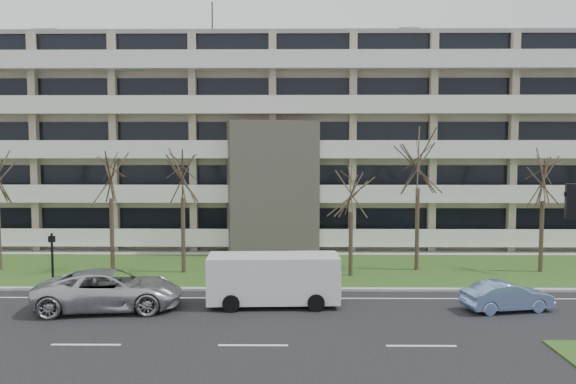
{
  "coord_description": "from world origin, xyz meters",
  "views": [
    {
      "loc": [
        1.44,
        -19.57,
        6.89
      ],
      "look_at": [
        1.15,
        10.0,
        4.79
      ],
      "focal_mm": 35.0,
      "sensor_mm": 36.0,
      "label": 1
    }
  ],
  "objects_px": {
    "silver_pickup": "(110,290)",
    "white_van": "(275,275)",
    "blue_sedan": "(507,296)",
    "pedestrian_signal": "(52,254)"
  },
  "relations": [
    {
      "from": "silver_pickup",
      "to": "white_van",
      "type": "bearing_deg",
      "value": -90.69
    },
    {
      "from": "blue_sedan",
      "to": "white_van",
      "type": "xyz_separation_m",
      "value": [
        -10.14,
        0.82,
        0.73
      ]
    },
    {
      "from": "silver_pickup",
      "to": "white_van",
      "type": "xyz_separation_m",
      "value": [
        7.24,
        0.79,
        0.49
      ]
    },
    {
      "from": "blue_sedan",
      "to": "pedestrian_signal",
      "type": "distance_m",
      "value": 21.53
    },
    {
      "from": "blue_sedan",
      "to": "white_van",
      "type": "bearing_deg",
      "value": 74.02
    },
    {
      "from": "white_van",
      "to": "pedestrian_signal",
      "type": "distance_m",
      "value": 11.38
    },
    {
      "from": "blue_sedan",
      "to": "white_van",
      "type": "height_order",
      "value": "white_van"
    },
    {
      "from": "silver_pickup",
      "to": "white_van",
      "type": "distance_m",
      "value": 7.3
    },
    {
      "from": "silver_pickup",
      "to": "blue_sedan",
      "type": "bearing_deg",
      "value": -97.02
    },
    {
      "from": "white_van",
      "to": "pedestrian_signal",
      "type": "xyz_separation_m",
      "value": [
        -11.12,
        2.38,
        0.49
      ]
    }
  ]
}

